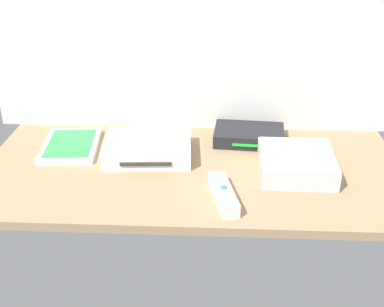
{
  "coord_description": "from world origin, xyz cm",
  "views": [
    {
      "loc": [
        5.15,
        -104.73,
        56.91
      ],
      "look_at": [
        0.0,
        0.0,
        4.0
      ],
      "focal_mm": 47.1,
      "sensor_mm": 36.0,
      "label": 1
    }
  ],
  "objects": [
    {
      "name": "game_console",
      "position": [
        -11.21,
        5.75,
        2.2
      ],
      "size": [
        22.0,
        17.54,
        4.4
      ],
      "rotation": [
        0.0,
        0.0,
        0.07
      ],
      "color": "white",
      "rests_on": "ground_plane"
    },
    {
      "name": "network_router",
      "position": [
        14.2,
        15.89,
        1.7
      ],
      "size": [
        18.88,
        13.38,
        3.4
      ],
      "rotation": [
        0.0,
        0.0,
        -0.08
      ],
      "color": "black",
      "rests_on": "ground_plane"
    },
    {
      "name": "remote_wand",
      "position": [
        7.28,
        -13.76,
        1.51
      ],
      "size": [
        6.76,
        15.23,
        3.4
      ],
      "rotation": [
        0.0,
        0.0,
        0.22
      ],
      "color": "white",
      "rests_on": "ground_plane"
    },
    {
      "name": "ground_plane",
      "position": [
        0.0,
        0.0,
        -1.0
      ],
      "size": [
        100.0,
        48.0,
        2.0
      ],
      "primitive_type": "cube",
      "color": "#9E7F5B",
      "rests_on": "ground"
    },
    {
      "name": "game_case",
      "position": [
        -31.59,
        9.37,
        0.76
      ],
      "size": [
        15.27,
        20.16,
        1.56
      ],
      "rotation": [
        0.0,
        0.0,
        0.09
      ],
      "color": "white",
      "rests_on": "ground_plane"
    },
    {
      "name": "back_wall",
      "position": [
        0.0,
        24.6,
        32.0
      ],
      "size": [
        110.0,
        1.2,
        64.0
      ],
      "primitive_type": "cube",
      "color": "silver",
      "rests_on": "ground"
    },
    {
      "name": "mini_computer",
      "position": [
        24.2,
        -0.98,
        2.64
      ],
      "size": [
        17.32,
        17.32,
        5.3
      ],
      "rotation": [
        0.0,
        0.0,
        -0.02
      ],
      "color": "silver",
      "rests_on": "ground_plane"
    }
  ]
}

